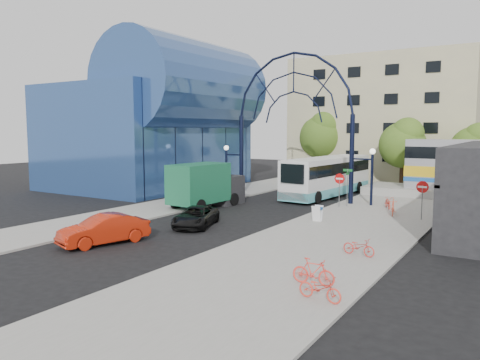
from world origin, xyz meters
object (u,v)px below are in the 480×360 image
Objects in this scene: city_bus at (328,176)px; red_sedan at (104,230)px; bike_near_a at (388,202)px; gateway_arch at (293,96)px; tree_north_c at (474,146)px; green_truck at (206,185)px; tree_north_b at (323,135)px; bike_near_b at (393,207)px; tree_north_a at (404,142)px; sandwich_board at (317,211)px; bike_far_a at (359,247)px; bike_far_c at (320,288)px; street_name_sign at (348,179)px; stop_sign at (340,182)px; do_not_enter_sign at (422,191)px; black_suv at (196,217)px; bike_far_b at (313,272)px.

city_bus reaches higher than red_sedan.
city_bus is 8.02m from bike_near_a.
gateway_arch is 7.90m from city_bus.
tree_north_c is 26.31m from green_truck.
tree_north_b is 23.71m from bike_near_b.
red_sedan is at bearing -112.66° from tree_north_c.
tree_north_b reaches higher than tree_north_a.
sandwich_board reaches higher than bike_far_a.
tree_north_b is 5.00× the size of bike_far_c.
tree_north_a reaches higher than tree_north_c.
street_name_sign reaches higher than sandwich_board.
bike_near_a is (2.48, 7.16, -0.17)m from sandwich_board.
green_truck is at bearing -148.90° from street_name_sign.
stop_sign is 0.38× the size of tree_north_c.
gateway_arch is 1.95× the size of tree_north_a.
stop_sign is at bearing -56.74° from city_bus.
street_name_sign is at bearing 166.15° from bike_near_a.
bike_near_b reaches higher than bike_far_a.
green_truck reaches higher than do_not_enter_sign.
tree_north_a is at bearing 107.03° from do_not_enter_sign.
do_not_enter_sign is 0.89× the size of street_name_sign.
tree_north_c is 15.77m from bike_near_a.
tree_north_c is at bearing 65.31° from stop_sign.
stop_sign reaches higher than bike_near_b.
do_not_enter_sign is 1.41× the size of bike_near_b.
gateway_arch is 13.80× the size of sandwich_board.
gateway_arch is at bearing 164.93° from street_name_sign.
tree_north_b reaches higher than stop_sign.
tree_north_c is at bearing 48.96° from gateway_arch.
red_sedan is 12.64m from bike_far_a.
green_truck is (-8.62, -4.84, -0.33)m from stop_sign.
bike_near_a is 13.80m from bike_far_a.
red_sedan is at bearing -136.95° from bike_near_b.
stop_sign is 14.23m from tree_north_a.
red_sedan is 2.85× the size of bike_far_c.
tree_north_a is 3.98× the size of bike_near_b.
city_bus is (1.62, 3.73, -6.77)m from gateway_arch.
city_bus is at bearing 120.17° from bike_near_a.
bike_near_a is (11.91, 5.98, -1.09)m from green_truck.
bike_far_c is (11.23, -7.84, -0.06)m from black_suv.
street_name_sign is at bearing 14.10° from bike_far_b.
bike_far_a is 4.89m from bike_far_b.
tree_north_a is 13.56m from bike_near_a.
bike_far_a is (-1.80, -28.41, -3.75)m from tree_north_c.
bike_near_a is at bearing 35.74° from black_suv.
street_name_sign is 13.59m from tree_north_a.
tree_north_a is at bearing 15.73° from bike_far_c.
tree_north_b is 4.55× the size of bike_near_b.
gateway_arch is 2.10× the size of tree_north_c.
tree_north_a is at bearing 86.04° from street_name_sign.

